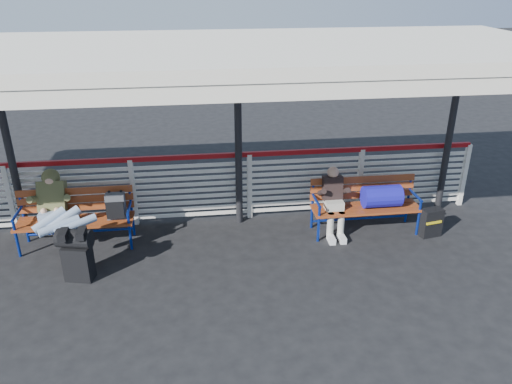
{
  "coord_description": "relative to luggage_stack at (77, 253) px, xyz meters",
  "views": [
    {
      "loc": [
        1.07,
        -6.06,
        4.11
      ],
      "look_at": [
        2.0,
        1.0,
        0.9
      ],
      "focal_mm": 35.0,
      "sensor_mm": 36.0,
      "label": 1
    }
  ],
  "objects": [
    {
      "name": "fence",
      "position": [
        0.65,
        1.63,
        0.23
      ],
      "size": [
        12.08,
        0.08,
        1.24
      ],
      "color": "silver",
      "rests_on": "ground"
    },
    {
      "name": "luggage_stack",
      "position": [
        0.0,
        0.0,
        0.0
      ],
      "size": [
        0.53,
        0.37,
        0.8
      ],
      "rotation": [
        0.0,
        0.0,
        -0.23
      ],
      "color": "black",
      "rests_on": "ground"
    },
    {
      "name": "suitcase_side",
      "position": [
        5.56,
        0.56,
        -0.19
      ],
      "size": [
        0.38,
        0.27,
        0.48
      ],
      "rotation": [
        0.0,
        0.0,
        0.19
      ],
      "color": "black",
      "rests_on": "ground"
    },
    {
      "name": "companion_person",
      "position": [
        3.96,
        0.86,
        0.16
      ],
      "size": [
        0.32,
        0.66,
        1.15
      ],
      "color": "#AFAD9E",
      "rests_on": "ground"
    },
    {
      "name": "canopy",
      "position": [
        0.65,
        0.59,
        2.61
      ],
      "size": [
        12.6,
        3.6,
        3.16
      ],
      "color": "silver",
      "rests_on": "ground"
    },
    {
      "name": "ground",
      "position": [
        0.65,
        -0.27,
        -0.44
      ],
      "size": [
        60.0,
        60.0,
        0.0
      ],
      "primitive_type": "plane",
      "color": "black",
      "rests_on": "ground"
    },
    {
      "name": "bench_right",
      "position": [
        4.65,
        0.86,
        0.17
      ],
      "size": [
        1.8,
        0.56,
        0.92
      ],
      "color": "brown",
      "rests_on": "ground"
    },
    {
      "name": "bench_left",
      "position": [
        -0.04,
        1.04,
        0.14
      ],
      "size": [
        1.8,
        0.56,
        0.92
      ],
      "color": "brown",
      "rests_on": "ground"
    },
    {
      "name": "traveler_man",
      "position": [
        -0.35,
        0.69,
        0.26
      ],
      "size": [
        0.93,
        1.64,
        0.77
      ],
      "color": "#95ADC9",
      "rests_on": "ground"
    }
  ]
}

